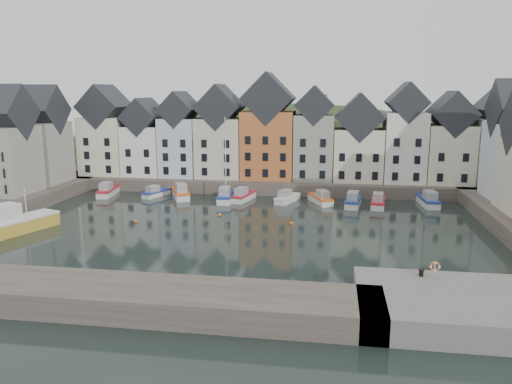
% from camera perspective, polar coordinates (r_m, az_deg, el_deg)
% --- Properties ---
extents(ground, '(260.00, 260.00, 0.00)m').
position_cam_1_polar(ground, '(59.68, -2.11, -4.76)').
color(ground, black).
rests_on(ground, ground).
extents(far_quay, '(90.00, 16.00, 2.00)m').
position_cam_1_polar(far_quay, '(88.34, 1.54, 1.27)').
color(far_quay, '#493F37').
rests_on(far_quay, ground).
extents(near_quay, '(18.00, 10.00, 2.00)m').
position_cam_1_polar(near_quay, '(41.05, 24.30, -12.09)').
color(near_quay, '#60605E').
rests_on(near_quay, ground).
extents(near_wall, '(50.00, 6.00, 2.00)m').
position_cam_1_polar(near_wall, '(43.08, -21.36, -10.73)').
color(near_wall, '#493F37').
rests_on(near_wall, ground).
extents(hillside, '(153.60, 70.40, 64.00)m').
position_cam_1_polar(hillside, '(117.98, 3.10, -5.59)').
color(hillside, '#27351A').
rests_on(hillside, ground).
extents(far_terrace, '(72.37, 8.16, 17.78)m').
position_cam_1_polar(far_terrace, '(84.95, 3.56, 6.20)').
color(far_terrace, '#ECE6C6').
rests_on(far_terrace, far_quay).
extents(left_terrace, '(7.65, 17.00, 15.69)m').
position_cam_1_polar(left_terrace, '(84.40, -25.14, 5.10)').
color(left_terrace, gray).
rests_on(left_terrace, left_quay).
extents(mooring_buoys, '(20.50, 5.50, 0.50)m').
position_cam_1_polar(mooring_buoys, '(65.48, -4.68, -3.18)').
color(mooring_buoys, orange).
rests_on(mooring_buoys, ground).
extents(boat_a, '(2.94, 6.78, 2.52)m').
position_cam_1_polar(boat_a, '(84.33, -16.59, 0.12)').
color(boat_a, silver).
rests_on(boat_a, ground).
extents(boat_b, '(3.59, 5.60, 2.06)m').
position_cam_1_polar(boat_b, '(81.63, -11.39, -0.09)').
color(boat_b, silver).
rests_on(boat_b, ground).
extents(boat_c, '(4.80, 7.20, 2.66)m').
position_cam_1_polar(boat_c, '(79.85, -8.60, -0.12)').
color(boat_c, silver).
rests_on(boat_c, ground).
extents(boat_d, '(2.83, 6.98, 12.99)m').
position_cam_1_polar(boat_d, '(76.75, -3.51, -0.44)').
color(boat_d, silver).
rests_on(boat_d, ground).
extents(boat_e, '(3.19, 6.42, 2.36)m').
position_cam_1_polar(boat_e, '(77.15, -1.49, -0.47)').
color(boat_e, silver).
rests_on(boat_e, ground).
extents(boat_f, '(3.77, 5.99, 2.20)m').
position_cam_1_polar(boat_f, '(76.10, 3.56, -0.69)').
color(boat_f, silver).
rests_on(boat_f, ground).
extents(boat_g, '(4.18, 6.32, 2.33)m').
position_cam_1_polar(boat_g, '(75.83, 7.42, -0.78)').
color(boat_g, silver).
rests_on(boat_g, ground).
extents(boat_h, '(2.91, 6.79, 2.52)m').
position_cam_1_polar(boat_h, '(74.80, 11.05, -1.03)').
color(boat_h, silver).
rests_on(boat_h, ground).
extents(boat_i, '(2.61, 6.44, 2.41)m').
position_cam_1_polar(boat_i, '(75.08, 13.76, -1.12)').
color(boat_i, silver).
rests_on(boat_i, ground).
extents(boat_j, '(2.61, 6.85, 2.57)m').
position_cam_1_polar(boat_j, '(77.97, 19.09, -0.93)').
color(boat_j, silver).
rests_on(boat_j, ground).
extents(large_vessel, '(6.59, 11.29, 5.69)m').
position_cam_1_polar(large_vessel, '(65.74, -26.32, -3.24)').
color(large_vessel, gold).
rests_on(large_vessel, ground).
extents(mooring_bollard, '(0.48, 0.48, 0.56)m').
position_cam_1_polar(mooring_bollard, '(42.92, 18.37, -8.72)').
color(mooring_bollard, black).
rests_on(mooring_bollard, near_quay).
extents(life_ring_post, '(0.80, 0.17, 1.30)m').
position_cam_1_polar(life_ring_post, '(42.89, 19.77, -8.05)').
color(life_ring_post, gray).
rests_on(life_ring_post, near_quay).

